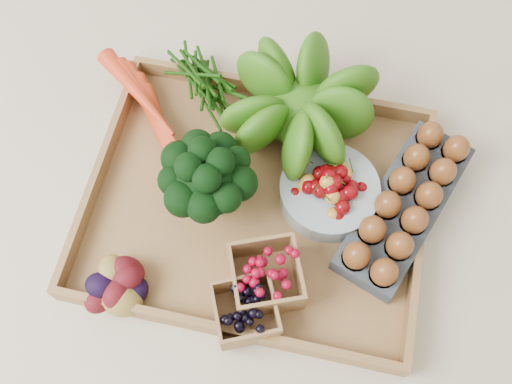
% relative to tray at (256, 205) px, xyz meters
% --- Properties ---
extents(ground, '(4.00, 4.00, 0.00)m').
position_rel_tray_xyz_m(ground, '(0.00, 0.00, -0.01)').
color(ground, beige).
rests_on(ground, ground).
extents(tray, '(0.55, 0.45, 0.01)m').
position_rel_tray_xyz_m(tray, '(0.00, 0.00, 0.00)').
color(tray, olive).
rests_on(tray, ground).
extents(carrots, '(0.23, 0.16, 0.05)m').
position_rel_tray_xyz_m(carrots, '(-0.21, 0.11, 0.03)').
color(carrots, red).
rests_on(carrots, tray).
extents(lettuce, '(0.17, 0.17, 0.17)m').
position_rel_tray_xyz_m(lettuce, '(0.04, 0.16, 0.09)').
color(lettuce, '#285B0E').
rests_on(lettuce, tray).
extents(broccoli, '(0.15, 0.15, 0.12)m').
position_rel_tray_xyz_m(broccoli, '(-0.07, -0.02, 0.07)').
color(broccoli, black).
rests_on(broccoli, tray).
extents(cherry_bowl, '(0.16, 0.16, 0.04)m').
position_rel_tray_xyz_m(cherry_bowl, '(0.12, 0.04, 0.03)').
color(cherry_bowl, '#8C9EA5').
rests_on(cherry_bowl, tray).
extents(egg_carton, '(0.21, 0.32, 0.04)m').
position_rel_tray_xyz_m(egg_carton, '(0.24, 0.04, 0.03)').
color(egg_carton, '#3B424C').
rests_on(egg_carton, tray).
extents(potatoes, '(0.13, 0.13, 0.07)m').
position_rel_tray_xyz_m(potatoes, '(-0.18, -0.19, 0.04)').
color(potatoes, '#470B11').
rests_on(potatoes, tray).
extents(punnet_blackberry, '(0.12, 0.12, 0.06)m').
position_rel_tray_xyz_m(punnet_blackberry, '(0.02, -0.19, 0.04)').
color(punnet_blackberry, black).
rests_on(punnet_blackberry, tray).
extents(punnet_raspberry, '(0.13, 0.13, 0.07)m').
position_rel_tray_xyz_m(punnet_raspberry, '(0.04, -0.13, 0.04)').
color(punnet_raspberry, maroon).
rests_on(punnet_raspberry, tray).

